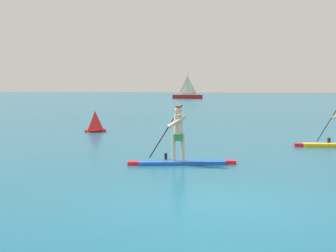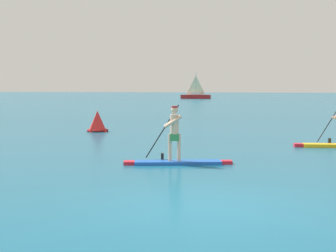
% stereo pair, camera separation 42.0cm
% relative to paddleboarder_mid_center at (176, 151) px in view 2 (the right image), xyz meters
% --- Properties ---
extents(ground, '(440.00, 440.00, 0.00)m').
position_rel_paddleboarder_mid_center_xyz_m(ground, '(1.95, -5.01, -0.40)').
color(ground, '#145B7A').
extents(paddleboarder_mid_center, '(3.20, 1.41, 1.82)m').
position_rel_paddleboarder_mid_center_xyz_m(paddleboarder_mid_center, '(0.00, 0.00, 0.00)').
color(paddleboarder_mid_center, blue).
rests_on(paddleboarder_mid_center, ground).
extents(race_marker_buoy, '(1.14, 1.14, 1.09)m').
position_rel_paddleboarder_mid_center_xyz_m(race_marker_buoy, '(-6.92, 9.67, 0.07)').
color(race_marker_buoy, red).
rests_on(race_marker_buoy, ground).
extents(sailboat_left_horizon, '(6.08, 2.00, 5.32)m').
position_rel_paddleboarder_mid_center_xyz_m(sailboat_left_horizon, '(-19.48, 85.83, 0.30)').
color(sailboat_left_horizon, '#A51E1E').
rests_on(sailboat_left_horizon, ground).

